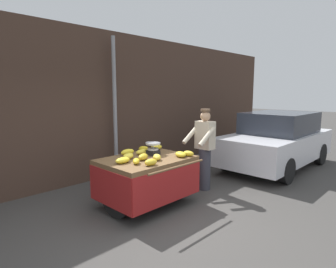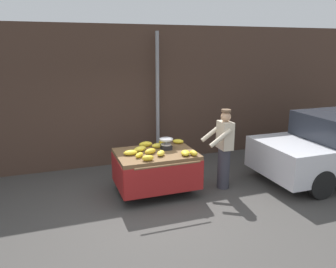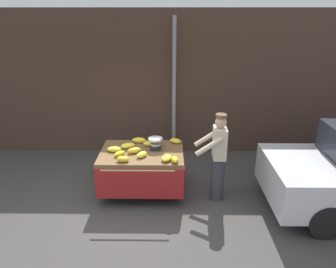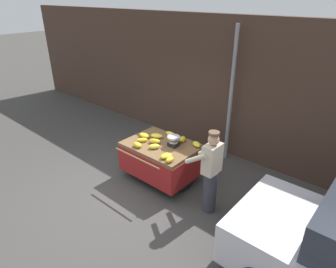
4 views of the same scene
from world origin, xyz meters
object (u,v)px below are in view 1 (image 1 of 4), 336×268
object	(u,v)px
weighing_scale	(153,149)
banana_bunch_5	(144,149)
banana_bunch_3	(136,161)
banana_bunch_1	(123,160)
banana_bunch_7	(151,162)
banana_bunch_0	(181,154)
banana_bunch_11	(156,147)
banana_bunch_8	(157,157)
banana_bunch_10	(128,156)
banana_bunch_6	(143,152)
banana_bunch_2	(128,152)
street_pole	(115,109)
parked_car	(277,140)
banana_cart	(146,171)
vendor_person	(204,149)
banana_bunch_9	(188,153)
banana_bunch_4	(143,157)

from	to	relation	value
weighing_scale	banana_bunch_5	bearing A→B (deg)	85.39
banana_bunch_3	banana_bunch_1	bearing A→B (deg)	123.69
banana_bunch_7	banana_bunch_3	bearing A→B (deg)	112.12
banana_bunch_0	banana_bunch_11	size ratio (longest dim) A/B	1.06
banana_bunch_8	banana_bunch_10	bearing A→B (deg)	127.24
banana_bunch_1	banana_bunch_6	world-z (taller)	banana_bunch_6
banana_bunch_2	banana_bunch_3	distance (m)	0.70
street_pole	parked_car	distance (m)	4.44
banana_cart	street_pole	bearing A→B (deg)	70.97
banana_bunch_0	banana_bunch_10	distance (m)	0.94
banana_bunch_5	vendor_person	world-z (taller)	vendor_person
parked_car	banana_bunch_7	bearing A→B (deg)	178.71
banana_bunch_5	banana_bunch_9	distance (m)	0.91
banana_bunch_7	parked_car	bearing A→B (deg)	-1.29
banana_bunch_0	weighing_scale	bearing A→B (deg)	114.17
banana_bunch_0	banana_bunch_9	xyz separation A→B (m)	(0.15, -0.06, 0.00)
banana_bunch_3	parked_car	distance (m)	4.69
banana_bunch_6	parked_car	bearing A→B (deg)	-11.10
banana_bunch_4	banana_bunch_5	size ratio (longest dim) A/B	1.16
banana_bunch_10	vendor_person	distance (m)	1.76
banana_bunch_5	banana_bunch_6	world-z (taller)	banana_bunch_5
parked_car	banana_bunch_2	bearing A→B (deg)	167.45
street_pole	banana_bunch_6	bearing A→B (deg)	-107.13
banana_bunch_3	banana_bunch_10	distance (m)	0.37
banana_bunch_1	vendor_person	bearing A→B (deg)	-6.00
street_pole	parked_car	xyz separation A→B (m)	(3.66, -2.36, -0.91)
banana_bunch_7	parked_car	xyz separation A→B (m)	(4.58, -0.10, -0.20)
banana_cart	banana_bunch_9	distance (m)	0.83
banana_cart	banana_bunch_10	bearing A→B (deg)	150.78
banana_bunch_4	banana_bunch_8	world-z (taller)	banana_bunch_4
banana_cart	banana_bunch_7	distance (m)	0.60
banana_bunch_6	banana_bunch_10	size ratio (longest dim) A/B	1.02
banana_bunch_0	banana_bunch_10	world-z (taller)	banana_bunch_10
parked_car	banana_bunch_11	bearing A→B (deg)	164.99
banana_bunch_3	banana_bunch_8	xyz separation A→B (m)	(0.42, -0.05, 0.01)
banana_bunch_2	banana_bunch_7	size ratio (longest dim) A/B	1.28
banana_bunch_4	vendor_person	bearing A→B (deg)	-5.03
banana_cart	banana_bunch_3	distance (m)	0.52
banana_bunch_0	banana_bunch_5	bearing A→B (deg)	104.29
banana_bunch_3	banana_bunch_7	xyz separation A→B (m)	(0.10, -0.24, 0.01)
banana_bunch_6	banana_bunch_4	bearing A→B (deg)	-130.14
banana_cart	banana_bunch_0	size ratio (longest dim) A/B	6.31
banana_bunch_0	banana_bunch_7	bearing A→B (deg)	-175.90
banana_bunch_3	banana_bunch_4	distance (m)	0.29
parked_car	banana_bunch_8	bearing A→B (deg)	176.02
street_pole	banana_bunch_1	world-z (taller)	street_pole
banana_bunch_10	banana_bunch_3	bearing A→B (deg)	-106.87
banana_bunch_3	street_pole	bearing A→B (deg)	63.12
banana_bunch_7	banana_bunch_11	world-z (taller)	banana_bunch_7
banana_bunch_1	banana_bunch_11	bearing A→B (deg)	20.21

